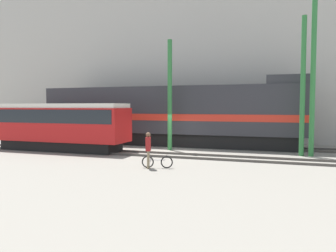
{
  "coord_description": "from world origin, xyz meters",
  "views": [
    {
      "loc": [
        6.93,
        -20.8,
        3.07
      ],
      "look_at": [
        0.08,
        -0.74,
        1.8
      ],
      "focal_mm": 35.0,
      "sensor_mm": 36.0,
      "label": 1
    }
  ],
  "objects_px": {
    "streetcar": "(60,124)",
    "utility_pole_right": "(313,76)",
    "freight_locomotive": "(170,115)",
    "bicycle": "(157,162)",
    "person": "(148,146)",
    "utility_pole_center": "(303,86)",
    "utility_pole_left": "(170,95)"
  },
  "relations": [
    {
      "from": "streetcar",
      "to": "utility_pole_right",
      "type": "height_order",
      "value": "utility_pole_right"
    },
    {
      "from": "streetcar",
      "to": "utility_pole_right",
      "type": "relative_size",
      "value": 1.0
    },
    {
      "from": "utility_pole_left",
      "to": "utility_pole_right",
      "type": "xyz_separation_m",
      "value": [
        9.18,
        0.0,
        1.05
      ]
    },
    {
      "from": "person",
      "to": "utility_pole_left",
      "type": "xyz_separation_m",
      "value": [
        -1.2,
        6.93,
        2.74
      ]
    },
    {
      "from": "freight_locomotive",
      "to": "person",
      "type": "relative_size",
      "value": 11.61
    },
    {
      "from": "utility_pole_center",
      "to": "utility_pole_right",
      "type": "bearing_deg",
      "value": 0.0
    },
    {
      "from": "utility_pole_left",
      "to": "utility_pole_center",
      "type": "height_order",
      "value": "utility_pole_center"
    },
    {
      "from": "freight_locomotive",
      "to": "streetcar",
      "type": "height_order",
      "value": "freight_locomotive"
    },
    {
      "from": "person",
      "to": "freight_locomotive",
      "type": "bearing_deg",
      "value": 102.21
    },
    {
      "from": "streetcar",
      "to": "utility_pole_center",
      "type": "xyz_separation_m",
      "value": [
        15.76,
        2.72,
        2.43
      ]
    },
    {
      "from": "freight_locomotive",
      "to": "utility_pole_right",
      "type": "distance_m",
      "value": 10.72
    },
    {
      "from": "bicycle",
      "to": "utility_pole_center",
      "type": "xyz_separation_m",
      "value": [
        7.04,
        6.68,
        3.99
      ]
    },
    {
      "from": "freight_locomotive",
      "to": "person",
      "type": "xyz_separation_m",
      "value": [
        2.09,
        -9.65,
        -1.31
      ]
    },
    {
      "from": "utility_pole_left",
      "to": "utility_pole_right",
      "type": "relative_size",
      "value": 0.79
    },
    {
      "from": "freight_locomotive",
      "to": "bicycle",
      "type": "distance_m",
      "value": 9.94
    },
    {
      "from": "utility_pole_left",
      "to": "utility_pole_right",
      "type": "height_order",
      "value": "utility_pole_right"
    },
    {
      "from": "freight_locomotive",
      "to": "utility_pole_right",
      "type": "xyz_separation_m",
      "value": [
        10.07,
        -2.72,
        2.48
      ]
    },
    {
      "from": "bicycle",
      "to": "utility_pole_right",
      "type": "distance_m",
      "value": 11.11
    },
    {
      "from": "freight_locomotive",
      "to": "streetcar",
      "type": "bearing_deg",
      "value": -138.96
    },
    {
      "from": "streetcar",
      "to": "bicycle",
      "type": "xyz_separation_m",
      "value": [
        8.72,
        -3.96,
        -1.56
      ]
    },
    {
      "from": "person",
      "to": "utility_pole_center",
      "type": "height_order",
      "value": "utility_pole_center"
    },
    {
      "from": "utility_pole_right",
      "to": "freight_locomotive",
      "type": "bearing_deg",
      "value": 164.88
    },
    {
      "from": "streetcar",
      "to": "bicycle",
      "type": "height_order",
      "value": "streetcar"
    },
    {
      "from": "streetcar",
      "to": "bicycle",
      "type": "distance_m",
      "value": 9.7
    },
    {
      "from": "person",
      "to": "utility_pole_right",
      "type": "relative_size",
      "value": 0.18
    },
    {
      "from": "person",
      "to": "utility_pole_right",
      "type": "xyz_separation_m",
      "value": [
        7.98,
        6.93,
        3.79
      ]
    },
    {
      "from": "bicycle",
      "to": "person",
      "type": "distance_m",
      "value": 0.92
    },
    {
      "from": "utility_pole_right",
      "to": "utility_pole_left",
      "type": "bearing_deg",
      "value": -180.0
    },
    {
      "from": "utility_pole_right",
      "to": "streetcar",
      "type": "bearing_deg",
      "value": -170.54
    },
    {
      "from": "utility_pole_left",
      "to": "utility_pole_right",
      "type": "distance_m",
      "value": 9.24
    },
    {
      "from": "streetcar",
      "to": "utility_pole_left",
      "type": "height_order",
      "value": "utility_pole_left"
    },
    {
      "from": "utility_pole_center",
      "to": "utility_pole_right",
      "type": "relative_size",
      "value": 0.88
    }
  ]
}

